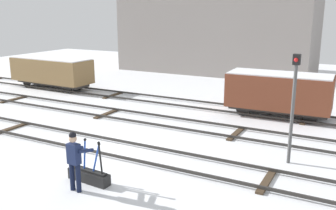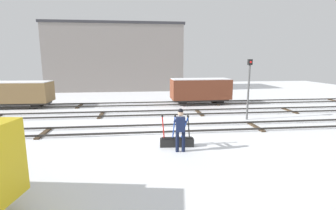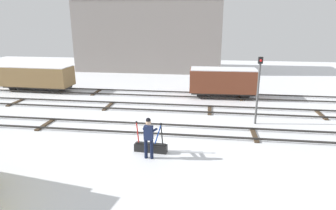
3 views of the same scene
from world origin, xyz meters
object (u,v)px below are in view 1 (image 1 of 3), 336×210
(switch_lever_frame, at_px, (89,174))
(freight_car_far_end, at_px, (279,92))
(freight_car_mid_siding, at_px, (51,71))
(signal_post, at_px, (294,98))
(rail_worker, at_px, (75,157))

(switch_lever_frame, distance_m, freight_car_far_end, 11.18)
(switch_lever_frame, relative_size, freight_car_mid_siding, 0.25)
(signal_post, xyz_separation_m, freight_car_far_end, (-1.68, 5.97, -1.08))
(rail_worker, xyz_separation_m, freight_car_mid_siding, (-11.98, 11.17, 0.18))
(signal_post, relative_size, freight_car_mid_siding, 0.64)
(signal_post, relative_size, freight_car_far_end, 0.76)
(switch_lever_frame, distance_m, rail_worker, 1.04)
(freight_car_mid_siding, bearing_deg, freight_car_far_end, 1.90)
(signal_post, bearing_deg, switch_lever_frame, -139.39)
(signal_post, height_order, freight_car_mid_siding, signal_post)
(rail_worker, height_order, freight_car_far_end, freight_car_far_end)
(switch_lever_frame, xyz_separation_m, freight_car_far_end, (3.63, 10.52, 1.05))
(freight_car_mid_siding, xyz_separation_m, freight_car_far_end, (15.56, 0.00, 0.05))
(freight_car_mid_siding, bearing_deg, switch_lever_frame, -39.53)
(switch_lever_frame, bearing_deg, signal_post, 44.70)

